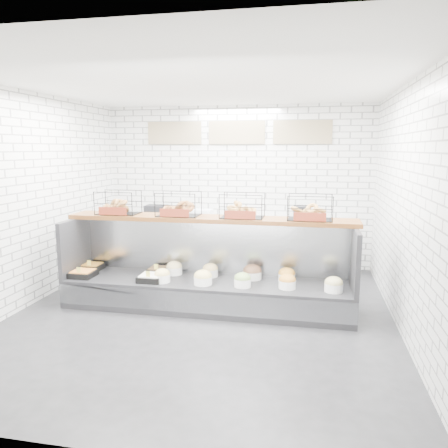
# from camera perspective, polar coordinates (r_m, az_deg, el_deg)

# --- Properties ---
(ground) EXTENTS (5.50, 5.50, 0.00)m
(ground) POSITION_cam_1_polar(r_m,az_deg,el_deg) (5.99, -2.92, -11.80)
(ground) COLOR black
(ground) RESTS_ON ground
(room_shell) EXTENTS (5.02, 5.51, 3.01)m
(room_shell) POSITION_cam_1_polar(r_m,az_deg,el_deg) (6.16, -1.70, 8.43)
(room_shell) COLOR silver
(room_shell) RESTS_ON ground
(display_case) EXTENTS (4.00, 0.90, 1.20)m
(display_case) POSITION_cam_1_polar(r_m,az_deg,el_deg) (6.20, -2.12, -7.83)
(display_case) COLOR black
(display_case) RESTS_ON ground
(bagel_shelf) EXTENTS (4.10, 0.50, 0.40)m
(bagel_shelf) POSITION_cam_1_polar(r_m,az_deg,el_deg) (6.13, -1.84, 1.97)
(bagel_shelf) COLOR #4A270F
(bagel_shelf) RESTS_ON display_case
(prep_counter) EXTENTS (4.00, 0.60, 1.20)m
(prep_counter) POSITION_cam_1_polar(r_m,az_deg,el_deg) (8.14, 1.18, -2.51)
(prep_counter) COLOR #93969B
(prep_counter) RESTS_ON ground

